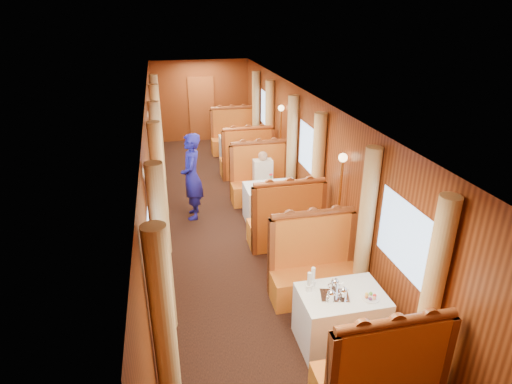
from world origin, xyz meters
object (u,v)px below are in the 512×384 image
object	(u,v)px
banquette_far_aft	(233,138)
rose_vase_mid	(271,177)
steward	(192,177)
teapot_left	(331,297)
banquette_mid_fwd	(286,225)
teapot_back	(335,286)
rose_vase_far	(239,130)
passenger	(263,173)
table_mid	(272,203)
tea_tray	(335,296)
banquette_near_aft	(313,270)
fruit_plate	(370,297)
banquette_mid_aft	(260,182)
table_near	(340,318)
banquette_near_fwd	(379,378)
banquette_far_fwd	(247,161)
table_far	(240,150)
teapot_right	(343,294)

from	to	relation	value
banquette_far_aft	rose_vase_mid	bearing A→B (deg)	-90.16
steward	teapot_left	bearing A→B (deg)	22.21
banquette_mid_fwd	teapot_back	size ratio (longest dim) A/B	8.19
rose_vase_far	passenger	world-z (taller)	passenger
table_mid	teapot_back	distance (m)	3.45
tea_tray	banquette_near_aft	bearing A→B (deg)	83.63
table_mid	banquette_far_aft	distance (m)	4.51
banquette_near_aft	rose_vase_far	xyz separation A→B (m)	(-0.00, 6.01, 0.50)
steward	passenger	bearing A→B (deg)	103.35
tea_tray	steward	xyz separation A→B (m)	(-1.40, 4.04, 0.12)
table_mid	rose_vase_mid	bearing A→B (deg)	109.86
fruit_plate	banquette_mid_fwd	bearing A→B (deg)	96.26
banquette_mid_fwd	rose_vase_far	size ratio (longest dim) A/B	3.72
tea_tray	teapot_back	world-z (taller)	teapot_back
table_mid	passenger	distance (m)	0.83
table_mid	rose_vase_far	size ratio (longest dim) A/B	2.92
banquette_mid_fwd	banquette_mid_aft	world-z (taller)	same
table_mid	fruit_plate	distance (m)	3.69
table_near	banquette_near_fwd	bearing A→B (deg)	-90.00
table_near	passenger	xyz separation A→B (m)	(-0.00, 4.25, 0.37)
table_near	passenger	distance (m)	4.26
table_near	banquette_far_aft	world-z (taller)	banquette_far_aft
banquette_far_fwd	steward	world-z (taller)	steward
banquette_near_fwd	rose_vase_far	bearing A→B (deg)	90.02
banquette_near_fwd	banquette_near_aft	distance (m)	2.03
table_mid	banquette_mid_fwd	world-z (taller)	banquette_mid_fwd
banquette_mid_aft	table_near	bearing A→B (deg)	-90.00
banquette_far_fwd	fruit_plate	distance (m)	6.16
rose_vase_far	banquette_far_fwd	bearing A→B (deg)	-89.88
banquette_mid_aft	banquette_far_aft	xyz separation A→B (m)	(0.00, 3.50, 0.00)
table_far	teapot_left	distance (m)	7.12
banquette_mid_aft	rose_vase_mid	distance (m)	1.10
banquette_far_fwd	steward	xyz separation A→B (m)	(-1.51, -1.97, 0.46)
banquette_far_fwd	teapot_right	bearing A→B (deg)	-90.35
banquette_mid_fwd	fruit_plate	distance (m)	2.68
table_near	table_mid	size ratio (longest dim) A/B	1.00
banquette_far_fwd	rose_vase_mid	size ratio (longest dim) A/B	3.72
banquette_mid_aft	teapot_left	distance (m)	4.64
banquette_far_aft	teapot_right	size ratio (longest dim) A/B	8.81
fruit_plate	rose_vase_far	distance (m)	7.19
fruit_plate	table_near	bearing A→B (deg)	151.35
teapot_back	passenger	size ratio (longest dim) A/B	0.22
banquette_near_fwd	rose_vase_mid	size ratio (longest dim) A/B	3.72
rose_vase_far	passenger	bearing A→B (deg)	-89.95
banquette_near_fwd	teapot_left	size ratio (longest dim) A/B	8.91
banquette_near_aft	table_mid	xyz separation A→B (m)	(0.00, 2.49, -0.05)
banquette_near_fwd	passenger	world-z (taller)	banquette_near_fwd
table_mid	teapot_left	xyz separation A→B (m)	(-0.20, -3.61, 0.44)
teapot_left	teapot_back	xyz separation A→B (m)	(0.12, 0.19, 0.01)
teapot_right	steward	distance (m)	4.36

